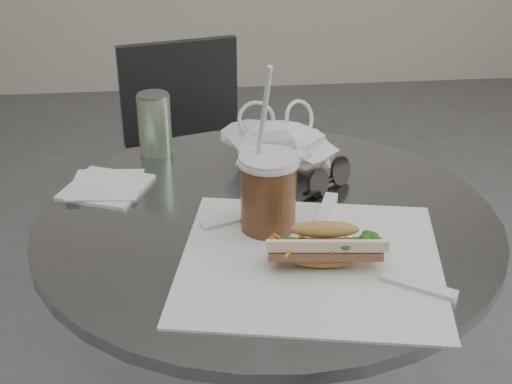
{
  "coord_description": "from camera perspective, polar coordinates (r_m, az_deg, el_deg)",
  "views": [
    {
      "loc": [
        -0.12,
        -0.81,
        1.31
      ],
      "look_at": [
        -0.02,
        0.19,
        0.79
      ],
      "focal_mm": 50.0,
      "sensor_mm": 36.0,
      "label": 1
    }
  ],
  "objects": [
    {
      "name": "iced_coffee",
      "position": [
        1.1,
        0.99,
        -0.02
      ],
      "size": [
        0.09,
        0.09,
        0.27
      ],
      "color": "brown",
      "rests_on": "cafe_table"
    },
    {
      "name": "plastic_bag",
      "position": [
        1.3,
        1.82,
        3.5
      ],
      "size": [
        0.23,
        0.2,
        0.1
      ],
      "primitive_type": null,
      "rotation": [
        0.0,
        0.0,
        0.28
      ],
      "color": "white",
      "rests_on": "cafe_table"
    },
    {
      "name": "napkin_stack",
      "position": [
        1.28,
        -11.89,
        0.42
      ],
      "size": [
        0.17,
        0.17,
        0.01
      ],
      "color": "white",
      "rests_on": "cafe_table"
    },
    {
      "name": "cafe_table",
      "position": [
        1.32,
        0.82,
        -12.36
      ],
      "size": [
        0.76,
        0.76,
        0.74
      ],
      "color": "slate",
      "rests_on": "ground"
    },
    {
      "name": "sandwich_paper",
      "position": [
        1.05,
        4.37,
        -5.53
      ],
      "size": [
        0.44,
        0.42,
        0.0
      ],
      "primitive_type": "cube",
      "rotation": [
        0.0,
        0.0,
        -0.2
      ],
      "color": "white",
      "rests_on": "cafe_table"
    },
    {
      "name": "drink_can",
      "position": [
        1.39,
        -8.12,
        5.42
      ],
      "size": [
        0.06,
        0.06,
        0.12
      ],
      "color": "#5E9D5B",
      "rests_on": "cafe_table"
    },
    {
      "name": "chair_far",
      "position": [
        2.0,
        -4.67,
        -1.35
      ],
      "size": [
        0.42,
        0.45,
        0.79
      ],
      "rotation": [
        0.0,
        0.0,
        3.38
      ],
      "color": "#2A2A2C",
      "rests_on": "ground"
    },
    {
      "name": "banh_mi",
      "position": [
        1.03,
        5.5,
        -4.28
      ],
      "size": [
        0.21,
        0.1,
        0.07
      ],
      "rotation": [
        0.0,
        0.0,
        -0.1
      ],
      "color": "tan",
      "rests_on": "sandwich_paper"
    },
    {
      "name": "sunglasses",
      "position": [
        1.25,
        5.8,
        1.04
      ],
      "size": [
        0.1,
        0.1,
        0.05
      ],
      "rotation": [
        0.0,
        0.0,
        0.74
      ],
      "color": "black",
      "rests_on": "cafe_table"
    }
  ]
}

